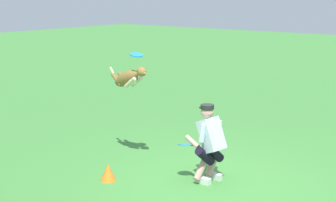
{
  "coord_description": "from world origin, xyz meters",
  "views": [
    {
      "loc": [
        -4.05,
        6.35,
        3.06
      ],
      "look_at": [
        1.01,
        -0.14,
        1.24
      ],
      "focal_mm": 52.34,
      "sensor_mm": 36.0,
      "label": 1
    }
  ],
  "objects_px": {
    "frisbee_flying": "(137,55)",
    "training_cone": "(108,172)",
    "person": "(210,141)",
    "dog": "(128,78)",
    "frisbee_held": "(186,145)"
  },
  "relations": [
    {
      "from": "person",
      "to": "frisbee_flying",
      "type": "height_order",
      "value": "frisbee_flying"
    },
    {
      "from": "person",
      "to": "frisbee_held",
      "type": "relative_size",
      "value": 5.0
    },
    {
      "from": "frisbee_held",
      "to": "training_cone",
      "type": "xyz_separation_m",
      "value": [
        1.01,
        0.81,
        -0.46
      ]
    },
    {
      "from": "frisbee_flying",
      "to": "frisbee_held",
      "type": "relative_size",
      "value": 0.89
    },
    {
      "from": "dog",
      "to": "frisbee_held",
      "type": "relative_size",
      "value": 4.21
    },
    {
      "from": "person",
      "to": "frisbee_flying",
      "type": "relative_size",
      "value": 5.62
    },
    {
      "from": "dog",
      "to": "training_cone",
      "type": "relative_size",
      "value": 3.74
    },
    {
      "from": "frisbee_flying",
      "to": "dog",
      "type": "bearing_deg",
      "value": -13.79
    },
    {
      "from": "dog",
      "to": "frisbee_held",
      "type": "height_order",
      "value": "dog"
    },
    {
      "from": "person",
      "to": "dog",
      "type": "xyz_separation_m",
      "value": [
        1.84,
        -0.07,
        0.84
      ]
    },
    {
      "from": "person",
      "to": "training_cone",
      "type": "bearing_deg",
      "value": 44.44
    },
    {
      "from": "frisbee_flying",
      "to": "training_cone",
      "type": "distance_m",
      "value": 2.11
    },
    {
      "from": "dog",
      "to": "frisbee_held",
      "type": "xyz_separation_m",
      "value": [
        -1.51,
        0.27,
        -0.92
      ]
    },
    {
      "from": "frisbee_flying",
      "to": "frisbee_held",
      "type": "distance_m",
      "value": 1.86
    },
    {
      "from": "frisbee_flying",
      "to": "training_cone",
      "type": "xyz_separation_m",
      "value": [
        -0.23,
        1.01,
        -1.84
      ]
    }
  ]
}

